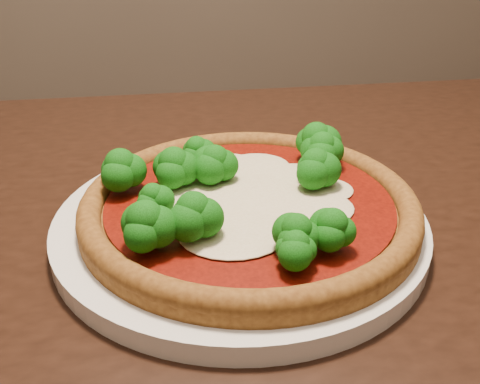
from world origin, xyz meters
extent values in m
cube|color=black|center=(-0.14, 0.15, 0.73)|extent=(1.25, 0.76, 0.04)
cylinder|color=white|center=(-0.13, 0.09, 0.76)|extent=(0.33, 0.33, 0.02)
cylinder|color=brown|center=(-0.12, 0.09, 0.77)|extent=(0.30, 0.30, 0.01)
torus|color=brown|center=(-0.12, 0.09, 0.78)|extent=(0.30, 0.30, 0.02)
cylinder|color=#720F05|center=(-0.12, 0.09, 0.78)|extent=(0.25, 0.25, 0.00)
ellipsoid|color=beige|center=(-0.12, 0.14, 0.78)|extent=(0.06, 0.05, 0.00)
ellipsoid|color=beige|center=(-0.05, 0.09, 0.78)|extent=(0.05, 0.05, 0.00)
ellipsoid|color=beige|center=(-0.12, 0.09, 0.78)|extent=(0.10, 0.09, 0.01)
ellipsoid|color=beige|center=(-0.07, 0.12, 0.78)|extent=(0.07, 0.06, 0.01)
ellipsoid|color=beige|center=(-0.07, 0.06, 0.78)|extent=(0.07, 0.06, 0.01)
ellipsoid|color=beige|center=(-0.18, 0.08, 0.78)|extent=(0.07, 0.06, 0.01)
ellipsoid|color=beige|center=(-0.17, 0.12, 0.78)|extent=(0.07, 0.06, 0.01)
ellipsoid|color=beige|center=(-0.15, 0.04, 0.78)|extent=(0.09, 0.08, 0.01)
ellipsoid|color=beige|center=(-0.13, 0.17, 0.78)|extent=(0.05, 0.04, 0.00)
ellipsoid|color=beige|center=(-0.10, 0.15, 0.78)|extent=(0.07, 0.06, 0.01)
ellipsoid|color=#167E14|center=(-0.08, 0.00, 0.80)|extent=(0.04, 0.04, 0.03)
ellipsoid|color=#167E14|center=(-0.06, 0.10, 0.81)|extent=(0.05, 0.05, 0.04)
ellipsoid|color=#167E14|center=(-0.18, 0.03, 0.81)|extent=(0.05, 0.05, 0.04)
ellipsoid|color=#167E14|center=(-0.04, 0.14, 0.81)|extent=(0.05, 0.05, 0.04)
ellipsoid|color=#167E14|center=(-0.19, 0.12, 0.81)|extent=(0.05, 0.05, 0.04)
ellipsoid|color=#167E14|center=(-0.23, 0.12, 0.81)|extent=(0.05, 0.05, 0.04)
ellipsoid|color=#167E14|center=(-0.21, 0.02, 0.81)|extent=(0.05, 0.05, 0.04)
ellipsoid|color=#167E14|center=(-0.11, -0.02, 0.80)|extent=(0.03, 0.03, 0.03)
ellipsoid|color=#167E14|center=(-0.16, 0.16, 0.80)|extent=(0.04, 0.04, 0.03)
ellipsoid|color=#167E14|center=(-0.04, 0.15, 0.81)|extent=(0.05, 0.05, 0.04)
ellipsoid|color=#167E14|center=(-0.11, 0.00, 0.80)|extent=(0.04, 0.04, 0.03)
ellipsoid|color=#167E14|center=(-0.21, 0.07, 0.80)|extent=(0.03, 0.03, 0.03)
ellipsoid|color=#167E14|center=(-0.15, 0.12, 0.81)|extent=(0.05, 0.05, 0.04)
camera|label=1|loc=(-0.20, -0.32, 1.01)|focal=40.00mm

